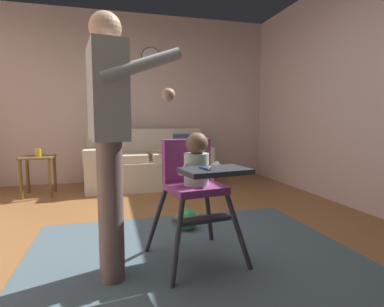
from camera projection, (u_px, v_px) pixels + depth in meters
The scene contains 11 objects.
ground at pixel (151, 252), 2.44m from camera, with size 6.28×7.12×0.10m, color #956135.
wall_far at pixel (127, 99), 4.97m from camera, with size 5.48×0.06×2.68m, color beige.
wall_right at pixel (373, 86), 3.19m from camera, with size 0.06×6.12×2.68m, color beige.
area_rug at pixel (207, 277), 1.94m from camera, with size 2.40×2.57×0.01m, color #4A5F69.
couch at pixel (149, 164), 4.65m from camera, with size 1.79×0.86×0.86m.
high_chair at pixel (195, 175), 2.12m from camera, with size 0.69×0.79×0.91m.
adult_standing at pixel (109, 132), 1.87m from camera, with size 0.56×0.50×1.62m.
toy_ball at pixel (187, 219), 2.78m from camera, with size 0.20×0.20×0.20m, color green.
side_table at pixel (38, 167), 4.03m from camera, with size 0.40×0.40×0.52m.
sippy_cup at pixel (38, 153), 4.01m from camera, with size 0.07×0.07×0.10m, color gold.
wall_clock at pixel (151, 58), 4.96m from camera, with size 0.32×0.04×0.32m.
Camera 1 is at (-0.29, -2.35, 0.99)m, focal length 28.74 mm.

